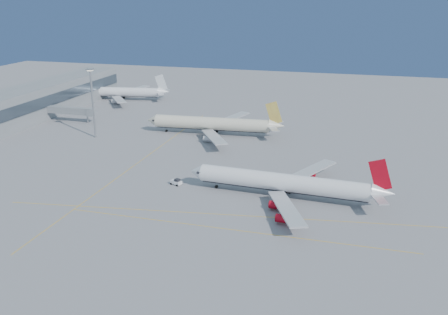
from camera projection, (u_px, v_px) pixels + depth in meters
ground at (228, 206)px, 138.94m from camera, size 500.00×500.00×0.00m
terminal at (48, 98)px, 243.95m from camera, size 18.40×110.00×15.00m
jet_bridge at (73, 111)px, 227.16m from camera, size 23.60×3.60×6.90m
taxiway_lines at (186, 192)px, 148.54m from camera, size 118.86×140.00×0.02m
airliner_virgin at (287, 183)px, 143.06m from camera, size 59.86×53.66×14.76m
airliner_etihad at (214, 124)px, 206.71m from camera, size 58.77×54.19×15.33m
airliner_third at (121, 92)px, 273.92m from camera, size 54.37×49.60×14.62m
pushback_tug at (176, 182)px, 153.77m from camera, size 3.91×3.09×1.98m
light_mast at (92, 97)px, 199.22m from camera, size 2.43×2.43×28.05m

